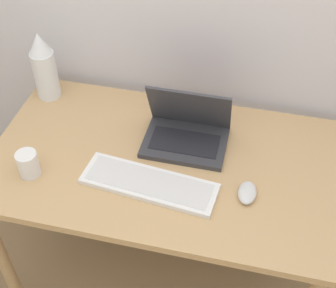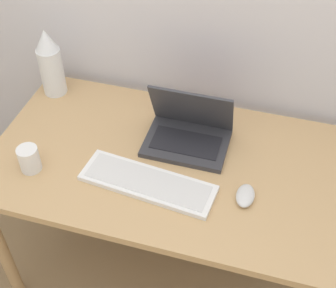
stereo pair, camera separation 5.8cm
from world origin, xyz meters
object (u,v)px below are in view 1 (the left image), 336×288
at_px(laptop, 187,130).
at_px(mug, 28,164).
at_px(keyboard, 149,184).
at_px(vase, 44,66).
at_px(mouse, 247,193).

relative_size(laptop, mug, 3.21).
bearing_deg(keyboard, laptop, 72.81).
xyz_separation_m(laptop, vase, (-0.62, 0.14, 0.10)).
bearing_deg(mug, laptop, 30.50).
relative_size(mouse, mug, 1.06).
relative_size(keyboard, mug, 5.04).
xyz_separation_m(keyboard, mug, (-0.43, -0.04, 0.04)).
distance_m(laptop, vase, 0.64).
distance_m(laptop, mug, 0.59).
height_order(laptop, keyboard, laptop).
height_order(mouse, vase, vase).
bearing_deg(keyboard, mug, -174.37).
relative_size(laptop, mouse, 3.02).
bearing_deg(keyboard, vase, 143.93).
height_order(keyboard, mug, mug).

